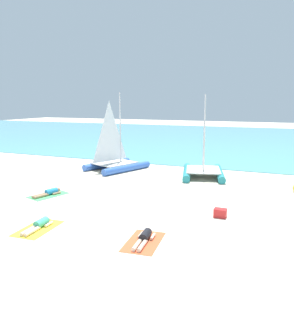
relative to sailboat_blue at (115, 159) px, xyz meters
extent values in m
plane|color=beige|center=(4.07, 0.37, -0.79)|extent=(120.00, 120.00, 0.00)
cube|color=#5BB2C1|center=(4.07, 22.78, -0.76)|extent=(120.00, 40.00, 0.05)
cylinder|color=blue|center=(-0.94, 0.50, -0.56)|extent=(1.91, 3.93, 0.46)
cylinder|color=blue|center=(1.03, -0.27, -0.56)|extent=(1.91, 3.93, 0.46)
cube|color=silver|center=(-0.02, -0.06, -0.30)|extent=(2.92, 3.18, 0.06)
cylinder|color=silver|center=(0.19, 0.48, 2.08)|extent=(0.10, 0.10, 4.82)
pyramid|color=white|center=(-0.16, -0.41, 1.94)|extent=(0.83, 1.99, 4.04)
cylinder|color=teal|center=(5.14, 0.04, -0.56)|extent=(1.42, 3.90, 0.45)
cylinder|color=teal|center=(7.12, 0.56, -0.56)|extent=(1.42, 3.90, 0.45)
cube|color=silver|center=(6.18, 0.12, -0.31)|extent=(2.62, 2.94, 0.06)
cylinder|color=silver|center=(6.03, 0.66, 1.99)|extent=(0.09, 0.09, 4.66)
pyramid|color=white|center=(6.27, -0.24, 1.85)|extent=(0.57, 2.00, 3.92)
cube|color=#4CB266|center=(-0.16, -6.93, -0.78)|extent=(1.61, 2.14, 0.01)
cylinder|color=#268CCC|center=(-0.11, -6.74, -0.62)|extent=(0.47, 0.68, 0.30)
sphere|color=tan|center=(0.01, -6.34, -0.62)|extent=(0.22, 0.22, 0.22)
cylinder|color=tan|center=(-0.38, -7.33, -0.70)|extent=(0.36, 0.79, 0.14)
cylinder|color=tan|center=(-0.21, -7.38, -0.70)|extent=(0.36, 0.79, 0.14)
cylinder|color=tan|center=(-0.27, -6.52, -0.71)|extent=(0.23, 0.46, 0.10)
cylinder|color=tan|center=(0.15, -6.65, -0.71)|extent=(0.23, 0.46, 0.10)
cube|color=yellow|center=(2.39, -10.62, -0.78)|extent=(1.24, 1.98, 0.01)
cylinder|color=#3FB28C|center=(2.38, -10.42, -0.62)|extent=(0.34, 0.64, 0.30)
sphere|color=beige|center=(2.35, -10.01, -0.62)|extent=(0.22, 0.22, 0.22)
cylinder|color=beige|center=(2.34, -11.08, -0.70)|extent=(0.20, 0.79, 0.14)
cylinder|color=beige|center=(2.52, -11.06, -0.70)|extent=(0.20, 0.79, 0.14)
cylinder|color=beige|center=(2.15, -10.28, -0.71)|extent=(0.13, 0.46, 0.10)
cylinder|color=beige|center=(2.59, -10.25, -0.71)|extent=(0.13, 0.46, 0.10)
cube|color=#EA5933|center=(6.50, -10.19, -0.78)|extent=(1.29, 2.00, 0.01)
cylinder|color=black|center=(6.48, -9.99, -0.62)|extent=(0.36, 0.65, 0.30)
sphere|color=beige|center=(6.44, -9.58, -0.62)|extent=(0.22, 0.22, 0.22)
cylinder|color=beige|center=(6.46, -10.65, -0.70)|extent=(0.22, 0.79, 0.14)
cylinder|color=beige|center=(6.64, -10.63, -0.70)|extent=(0.22, 0.79, 0.14)
cylinder|color=beige|center=(6.25, -9.86, -0.71)|extent=(0.15, 0.46, 0.10)
cylinder|color=beige|center=(6.69, -9.81, -0.71)|extent=(0.15, 0.46, 0.10)
cube|color=red|center=(8.47, -6.79, -0.61)|extent=(0.50, 0.36, 0.36)
camera|label=1|loc=(10.52, -19.56, 3.86)|focal=34.53mm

